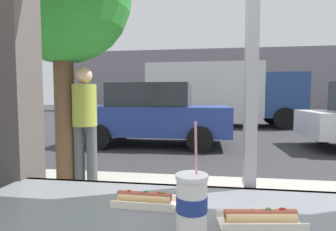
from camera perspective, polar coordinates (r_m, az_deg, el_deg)
ground_plane at (r=9.25m, az=9.35°, el=-4.37°), size 60.00×60.00×0.00m
sidewalk_strip at (r=3.05m, az=11.86°, el=-21.17°), size 16.00×2.80×0.12m
building_facade_far at (r=24.25m, az=8.73°, el=7.30°), size 28.00×1.20×5.45m
soda_cup_right at (r=0.83m, az=5.05°, el=-18.00°), size 0.10×0.10×0.33m
hotdog_tray_near at (r=0.94m, az=19.02°, el=-19.91°), size 0.27×0.14×0.05m
hotdog_tray_far at (r=1.04m, az=-5.03°, el=-17.30°), size 0.23×0.10×0.05m
parked_car_blue at (r=7.52m, az=-2.98°, el=0.40°), size 4.12×2.06×1.71m
box_truck at (r=12.50m, az=11.06°, el=4.93°), size 6.75×2.44×2.81m
pedestrian at (r=3.78m, az=-17.27°, el=-0.72°), size 0.32×0.32×1.63m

